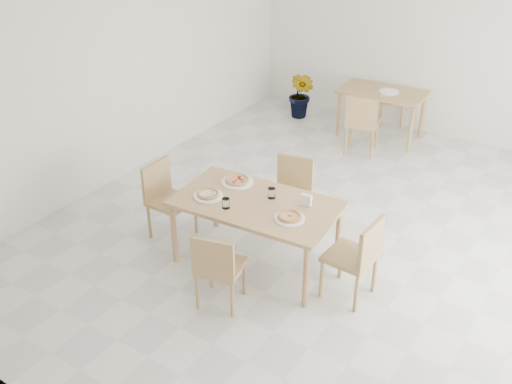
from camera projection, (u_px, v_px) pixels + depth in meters
The scene contains 21 objects.
main_table at pixel (256, 208), 6.13m from camera, with size 1.74×1.07×0.75m.
chair_south at pixel (218, 266), 5.59m from camera, with size 0.51×0.51×0.83m.
chair_north at pixel (292, 189), 6.86m from camera, with size 0.51×0.51×0.86m.
chair_west at pixel (165, 195), 6.71m from camera, with size 0.44×0.44×0.88m.
chair_east at pixel (358, 254), 5.69m from camera, with size 0.47×0.47×0.90m.
plate_margherita at pixel (290, 218), 5.80m from camera, with size 0.30×0.30×0.02m, color white.
plate_mushroom at pixel (208, 196), 6.19m from camera, with size 0.30×0.30×0.02m, color white.
plate_pepperoni at pixel (237, 182), 6.45m from camera, with size 0.35×0.35×0.02m, color white.
pizza_margherita at pixel (290, 216), 5.79m from camera, with size 0.26×0.26×0.03m.
pizza_mushroom at pixel (208, 194), 6.17m from camera, with size 0.31×0.31×0.03m.
pizza_pepperoni at pixel (237, 180), 6.44m from camera, with size 0.32×0.32×0.03m.
tumbler_a at pixel (272, 193), 6.14m from camera, with size 0.08×0.08×0.11m, color white.
tumbler_b at pixel (226, 203), 5.97m from camera, with size 0.08×0.08×0.10m, color white.
napkin_holder at pixel (306, 201), 6.00m from camera, with size 0.12×0.07×0.13m.
fork_a at pixel (308, 199), 6.14m from camera, with size 0.01×0.18×0.01m, color silver.
fork_b at pixel (308, 197), 6.17m from camera, with size 0.01×0.17×0.01m, color silver.
second_table at pixel (383, 97), 9.04m from camera, with size 1.31×0.80×0.75m.
chair_back_s at pixel (362, 120), 8.57m from camera, with size 0.54×0.54×0.90m.
chair_back_n at pixel (394, 95), 9.65m from camera, with size 0.50×0.50×0.79m.
plate_empty at pixel (389, 92), 8.93m from camera, with size 0.29×0.29×0.02m, color white.
potted_plant at pixel (301, 95), 9.84m from camera, with size 0.44×0.35×0.80m, color #2A691F.
Camera 1 is at (2.54, -5.32, 3.82)m, focal length 42.00 mm.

